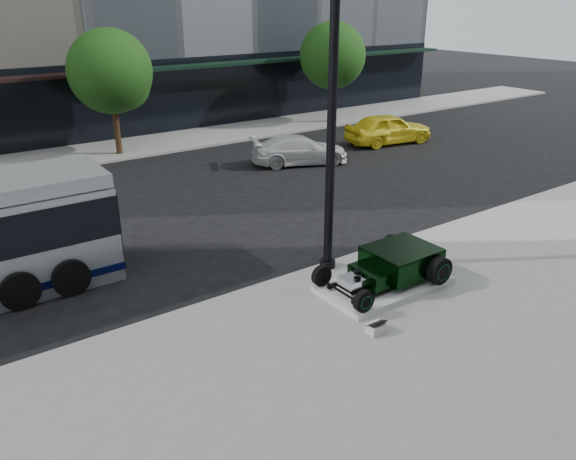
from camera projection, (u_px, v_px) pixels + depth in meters
ground at (241, 255)px, 16.52m from camera, size 120.00×120.00×0.00m
sidewalk_far at (92, 153)px, 27.06m from camera, size 70.00×4.00×0.12m
street_trees at (113, 74)px, 25.55m from camera, size 29.80×3.80×5.70m
display_plinth at (384, 284)px, 14.41m from camera, size 3.40×1.80×0.15m
hot_rod at (395, 263)px, 14.39m from camera, size 3.22×2.00×0.81m
info_plaque at (376, 327)px, 12.43m from camera, size 0.41×0.31×0.31m
lamppost at (331, 138)px, 14.14m from camera, size 0.43×0.43×7.84m
white_sedan at (300, 150)px, 25.34m from camera, size 4.72×3.30×1.27m
yellow_taxi at (388, 129)px, 28.82m from camera, size 4.81×2.57×1.56m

